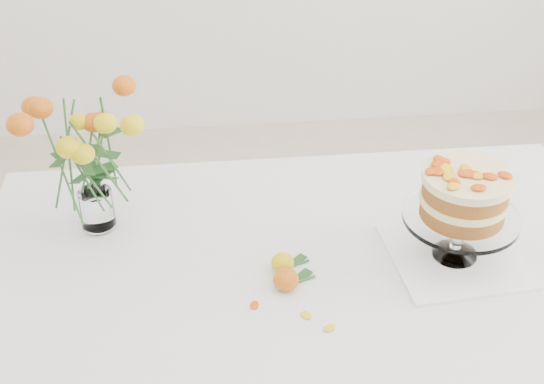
# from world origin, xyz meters

# --- Properties ---
(table) EXTENTS (1.43, 0.93, 0.76)m
(table) POSITION_xyz_m (0.00, 0.00, 0.67)
(table) COLOR tan
(table) RESTS_ON ground
(napkin) EXTENTS (0.30, 0.30, 0.01)m
(napkin) POSITION_xyz_m (0.33, 0.01, 0.76)
(napkin) COLOR white
(napkin) RESTS_ON table
(cake_stand) EXTENTS (0.25, 0.25, 0.22)m
(cake_stand) POSITION_xyz_m (0.33, 0.01, 0.91)
(cake_stand) COLOR white
(cake_stand) RESTS_ON napkin
(rose_vase) EXTENTS (0.30, 0.30, 0.39)m
(rose_vase) POSITION_xyz_m (-0.45, 0.20, 0.99)
(rose_vase) COLOR white
(rose_vase) RESTS_ON table
(loose_rose_near) EXTENTS (0.09, 0.05, 0.04)m
(loose_rose_near) POSITION_xyz_m (-0.05, 0.01, 0.78)
(loose_rose_near) COLOR yellow
(loose_rose_near) RESTS_ON table
(loose_rose_far) EXTENTS (0.09, 0.06, 0.05)m
(loose_rose_far) POSITION_xyz_m (-0.05, -0.05, 0.78)
(loose_rose_far) COLOR #C13709
(loose_rose_far) RESTS_ON table
(stray_petal_a) EXTENTS (0.03, 0.02, 0.00)m
(stray_petal_a) POSITION_xyz_m (-0.12, -0.10, 0.76)
(stray_petal_a) COLOR yellow
(stray_petal_a) RESTS_ON table
(stray_petal_b) EXTENTS (0.03, 0.02, 0.00)m
(stray_petal_b) POSITION_xyz_m (-0.02, -0.14, 0.76)
(stray_petal_b) COLOR yellow
(stray_petal_b) RESTS_ON table
(stray_petal_c) EXTENTS (0.03, 0.02, 0.00)m
(stray_petal_c) POSITION_xyz_m (0.02, -0.18, 0.76)
(stray_petal_c) COLOR yellow
(stray_petal_c) RESTS_ON table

